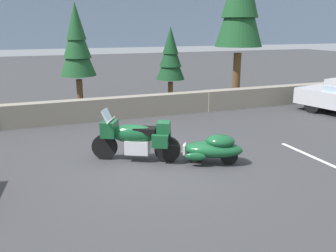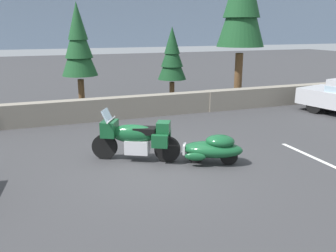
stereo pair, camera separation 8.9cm
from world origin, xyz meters
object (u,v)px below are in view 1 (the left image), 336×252
(car_shaped_trailer, at_px, (213,148))
(pine_tree_far_right, at_px, (170,56))
(pine_tree_secondary, at_px, (77,43))
(touring_motorcycle, at_px, (135,137))

(car_shaped_trailer, height_order, pine_tree_far_right, pine_tree_far_right)
(pine_tree_secondary, bearing_deg, pine_tree_far_right, -3.90)
(pine_tree_far_right, bearing_deg, car_shaped_trailer, -103.51)
(pine_tree_secondary, xyz_separation_m, pine_tree_far_right, (3.97, -0.27, -0.60))
(touring_motorcycle, relative_size, pine_tree_secondary, 0.48)
(touring_motorcycle, distance_m, pine_tree_secondary, 7.07)
(car_shaped_trailer, xyz_separation_m, pine_tree_secondary, (-2.19, 7.68, 2.31))
(car_shaped_trailer, distance_m, pine_tree_secondary, 8.31)
(touring_motorcycle, bearing_deg, pine_tree_far_right, 61.39)
(touring_motorcycle, bearing_deg, pine_tree_secondary, 93.76)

